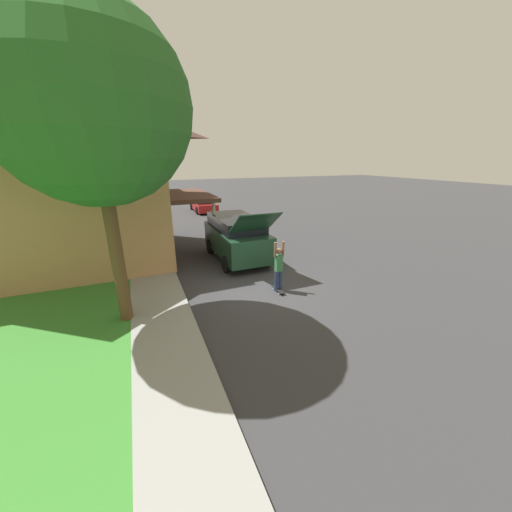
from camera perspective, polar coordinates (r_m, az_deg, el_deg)
The scene contains 10 objects.
ground_plane at distance 11.08m, azimuth 0.18°, elevation -6.24°, with size 120.00×120.00×0.00m, color #333335.
lawn at distance 16.43m, azimuth -36.06°, elevation -1.34°, with size 10.00×80.00×0.08m.
sidewalk at distance 15.92m, azimuth -20.66°, elevation 0.66°, with size 1.80×80.00×0.10m.
house at distance 15.85m, azimuth -37.52°, elevation 13.82°, with size 12.76×8.12×8.19m.
lawn_tree_near at distance 8.69m, azimuth -29.98°, elevation 24.34°, with size 4.79×4.79×8.21m.
lawn_tree_far at distance 18.09m, azimuth -29.14°, elevation 19.72°, with size 4.38×4.38×7.79m.
suv_parked at distance 13.79m, azimuth -3.96°, elevation 3.90°, with size 2.18×5.30×2.77m.
car_down_street at distance 27.47m, azimuth -10.49°, elevation 10.11°, with size 1.91×4.35×1.34m.
skateboarder at distance 10.45m, azimuth 4.56°, elevation -2.04°, with size 0.41×0.22×1.91m.
skateboard at distance 10.73m, azimuth 4.45°, elevation -6.70°, with size 0.21×0.76×0.10m.
Camera 1 is at (-3.94, -9.22, 4.72)m, focal length 20.00 mm.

